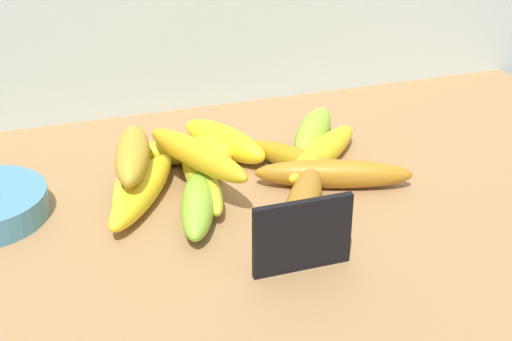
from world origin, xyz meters
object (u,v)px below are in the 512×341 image
(banana_1, at_px, (301,161))
(banana_8, at_px, (133,177))
(banana_0, at_px, (198,204))
(banana_13, at_px, (132,154))
(banana_4, at_px, (224,141))
(chalkboard_sign, at_px, (302,238))
(banana_2, at_px, (313,132))
(banana_6, at_px, (302,208))
(banana_10, at_px, (184,151))
(banana_12, at_px, (197,154))
(banana_9, at_px, (214,164))
(banana_11, at_px, (201,179))
(banana_3, at_px, (323,153))
(banana_5, at_px, (142,190))
(banana_7, at_px, (333,174))

(banana_1, bearing_deg, banana_8, 173.78)
(banana_0, distance_m, banana_13, 0.11)
(banana_4, distance_m, banana_8, 0.15)
(chalkboard_sign, relative_size, banana_2, 0.70)
(chalkboard_sign, bearing_deg, banana_2, 65.08)
(banana_4, xyz_separation_m, banana_6, (0.04, -0.21, -0.00))
(banana_10, relative_size, banana_12, 0.98)
(banana_6, distance_m, banana_9, 0.16)
(banana_10, relative_size, banana_13, 1.18)
(banana_10, relative_size, banana_11, 1.01)
(chalkboard_sign, relative_size, banana_3, 0.58)
(banana_4, bearing_deg, chalkboard_sign, -89.76)
(banana_0, bearing_deg, banana_2, 34.93)
(banana_8, height_order, banana_12, banana_12)
(banana_5, bearing_deg, banana_11, 5.46)
(banana_3, relative_size, banana_4, 1.19)
(banana_0, xyz_separation_m, banana_1, (0.16, 0.07, -0.00))
(banana_1, relative_size, banana_4, 1.15)
(banana_13, bearing_deg, banana_0, -53.62)
(banana_10, bearing_deg, chalkboard_sign, -78.11)
(banana_2, bearing_deg, banana_0, -145.07)
(banana_0, relative_size, banana_6, 0.75)
(chalkboard_sign, distance_m, banana_8, 0.27)
(banana_5, bearing_deg, banana_13, 99.08)
(banana_1, relative_size, banana_3, 0.97)
(banana_11, bearing_deg, banana_8, 157.60)
(banana_8, distance_m, banana_10, 0.10)
(banana_0, distance_m, banana_3, 0.21)
(banana_7, xyz_separation_m, banana_10, (-0.17, 0.13, -0.00))
(banana_1, xyz_separation_m, banana_13, (-0.22, 0.01, 0.04))
(banana_3, distance_m, banana_10, 0.19)
(banana_2, bearing_deg, chalkboard_sign, -114.92)
(banana_2, bearing_deg, banana_9, -164.83)
(chalkboard_sign, height_order, banana_2, chalkboard_sign)
(banana_9, relative_size, banana_13, 1.16)
(chalkboard_sign, bearing_deg, banana_7, 55.61)
(banana_5, height_order, banana_12, banana_12)
(banana_7, xyz_separation_m, banana_13, (-0.25, 0.06, 0.04))
(banana_1, height_order, banana_13, banana_13)
(banana_3, xyz_separation_m, banana_9, (-0.15, 0.02, -0.00))
(banana_8, relative_size, banana_10, 0.97)
(banana_2, xyz_separation_m, banana_13, (-0.27, -0.06, 0.04))
(chalkboard_sign, xyz_separation_m, banana_12, (-0.06, 0.20, 0.02))
(banana_2, relative_size, banana_12, 0.85)
(banana_5, bearing_deg, banana_9, 24.30)
(chalkboard_sign, relative_size, banana_0, 0.71)
(banana_1, xyz_separation_m, banana_9, (-0.11, 0.03, -0.00))
(banana_2, height_order, banana_7, banana_2)
(banana_1, bearing_deg, banana_12, -176.04)
(banana_3, relative_size, banana_10, 1.03)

